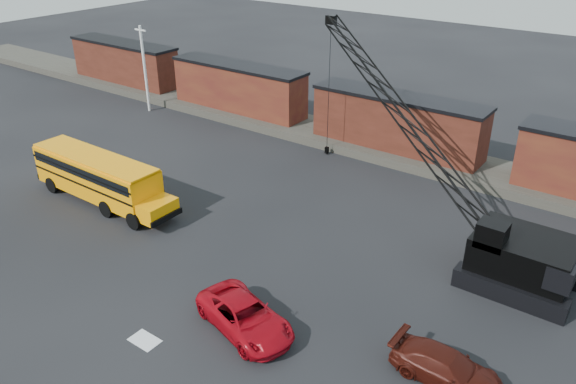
# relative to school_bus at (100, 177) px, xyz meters

# --- Properties ---
(ground) EXTENTS (160.00, 160.00, 0.00)m
(ground) POSITION_rel_school_bus_xyz_m (12.07, -3.48, -1.79)
(ground) COLOR black
(ground) RESTS_ON ground
(gravel_berm) EXTENTS (120.00, 5.00, 0.70)m
(gravel_berm) POSITION_rel_school_bus_xyz_m (12.07, 18.52, -1.44)
(gravel_berm) COLOR #4A463D
(gravel_berm) RESTS_ON ground
(boxcar_west_far) EXTENTS (13.70, 3.10, 4.17)m
(boxcar_west_far) POSITION_rel_school_bus_xyz_m (-19.93, 18.52, 0.97)
(boxcar_west_far) COLOR #562318
(boxcar_west_far) RESTS_ON gravel_berm
(boxcar_west_near) EXTENTS (13.70, 3.10, 4.17)m
(boxcar_west_near) POSITION_rel_school_bus_xyz_m (-3.93, 18.52, 0.97)
(boxcar_west_near) COLOR #491615
(boxcar_west_near) RESTS_ON gravel_berm
(boxcar_mid) EXTENTS (13.70, 3.10, 4.17)m
(boxcar_mid) POSITION_rel_school_bus_xyz_m (12.07, 18.52, 0.97)
(boxcar_mid) COLOR #562318
(boxcar_mid) RESTS_ON gravel_berm
(utility_pole) EXTENTS (1.40, 0.24, 8.00)m
(utility_pole) POSITION_rel_school_bus_xyz_m (-11.93, 14.52, 2.36)
(utility_pole) COLOR silver
(utility_pole) RESTS_ON ground
(snow_patch) EXTENTS (1.40, 0.90, 0.02)m
(snow_patch) POSITION_rel_school_bus_xyz_m (12.57, -7.48, -1.78)
(snow_patch) COLOR silver
(snow_patch) RESTS_ON ground
(school_bus) EXTENTS (11.65, 2.65, 3.19)m
(school_bus) POSITION_rel_school_bus_xyz_m (0.00, 0.00, 0.00)
(school_bus) COLOR #FF9705
(school_bus) RESTS_ON ground
(red_pickup) EXTENTS (5.83, 3.83, 1.49)m
(red_pickup) POSITION_rel_school_bus_xyz_m (15.77, -4.21, -1.05)
(red_pickup) COLOR #AF0814
(red_pickup) RESTS_ON ground
(maroon_suv) EXTENTS (4.72, 1.94, 1.37)m
(maroon_suv) POSITION_rel_school_bus_xyz_m (24.47, -1.78, -1.11)
(maroon_suv) COLOR #3D110B
(maroon_suv) RESTS_ON ground
(crawler_crane) EXTENTS (20.52, 11.35, 10.86)m
(crawler_crane) POSITION_rel_school_bus_xyz_m (15.56, 11.11, 4.51)
(crawler_crane) COLOR black
(crawler_crane) RESTS_ON ground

